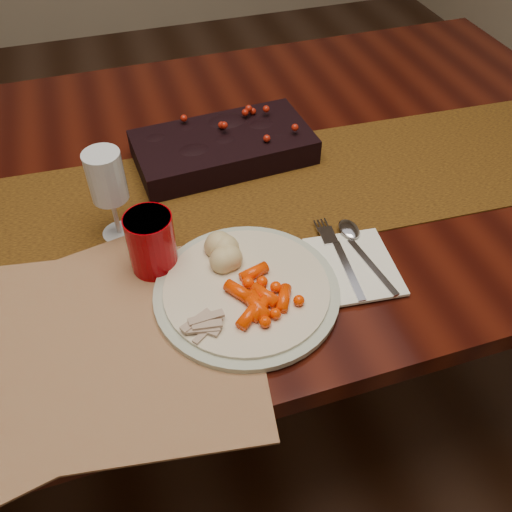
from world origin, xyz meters
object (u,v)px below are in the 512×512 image
object	(u,v)px
centerpiece	(223,144)
mashed_potatoes	(216,249)
turkey_shreds	(200,323)
red_cup	(152,243)
napkin	(354,266)
dining_table	(215,301)
wine_glass	(111,196)
baby_carrots	(257,292)
placemat_main	(84,348)
dinner_plate	(247,291)

from	to	relation	value
centerpiece	mashed_potatoes	distance (m)	0.30
turkey_shreds	red_cup	size ratio (longest dim) A/B	0.65
turkey_shreds	red_cup	distance (m)	0.16
napkin	dining_table	bearing A→B (deg)	124.60
turkey_shreds	napkin	size ratio (longest dim) A/B	0.44
turkey_shreds	wine_glass	bearing A→B (deg)	108.47
baby_carrots	turkey_shreds	size ratio (longest dim) A/B	1.75
centerpiece	placemat_main	world-z (taller)	centerpiece
centerpiece	turkey_shreds	bearing A→B (deg)	-109.76
turkey_shreds	wine_glass	xyz separation A→B (m)	(-0.08, 0.25, 0.06)
dining_table	red_cup	distance (m)	0.50
dinner_plate	placemat_main	bearing A→B (deg)	-174.53
centerpiece	baby_carrots	world-z (taller)	centerpiece
dinner_plate	baby_carrots	distance (m)	0.03
centerpiece	turkey_shreds	size ratio (longest dim) A/B	5.11
red_cup	wine_glass	size ratio (longest dim) A/B	0.62
baby_carrots	red_cup	distance (m)	0.18
dining_table	mashed_potatoes	bearing A→B (deg)	-98.97
centerpiece	wine_glass	xyz separation A→B (m)	(-0.23, -0.15, 0.05)
turkey_shreds	red_cup	xyz separation A→B (m)	(-0.04, 0.15, 0.03)
dining_table	wine_glass	distance (m)	0.50
baby_carrots	napkin	world-z (taller)	baby_carrots
placemat_main	mashed_potatoes	xyz separation A→B (m)	(0.22, 0.09, 0.04)
wine_glass	dinner_plate	bearing A→B (deg)	-50.16
dining_table	dinner_plate	size ratio (longest dim) A/B	6.33
baby_carrots	napkin	bearing A→B (deg)	7.61
placemat_main	wine_glass	world-z (taller)	wine_glass
turkey_shreds	dining_table	bearing A→B (deg)	75.35
baby_carrots	red_cup	world-z (taller)	red_cup
dinner_plate	napkin	distance (m)	0.18
wine_glass	placemat_main	bearing A→B (deg)	-109.88
wine_glass	red_cup	bearing A→B (deg)	-65.21
dinner_plate	napkin	size ratio (longest dim) A/B	1.89
centerpiece	dining_table	bearing A→B (deg)	-139.67
wine_glass	turkey_shreds	bearing A→B (deg)	-71.53
turkey_shreds	wine_glass	size ratio (longest dim) A/B	0.40
dinner_plate	wine_glass	xyz separation A→B (m)	(-0.17, 0.20, 0.07)
baby_carrots	mashed_potatoes	xyz separation A→B (m)	(-0.04, 0.09, 0.01)
baby_carrots	turkey_shreds	bearing A→B (deg)	-163.29
dining_table	centerpiece	world-z (taller)	centerpiece
dining_table	dinner_plate	bearing A→B (deg)	-91.93
placemat_main	baby_carrots	size ratio (longest dim) A/B	4.24
dinner_plate	turkey_shreds	distance (m)	0.10
red_cup	turkey_shreds	bearing A→B (deg)	-75.88
dinner_plate	mashed_potatoes	bearing A→B (deg)	111.26
dinner_plate	baby_carrots	xyz separation A→B (m)	(0.01, -0.02, 0.02)
mashed_potatoes	turkey_shreds	xyz separation A→B (m)	(-0.06, -0.12, -0.02)
centerpiece	red_cup	distance (m)	0.31
centerpiece	placemat_main	distance (m)	0.49
mashed_potatoes	red_cup	distance (m)	0.10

